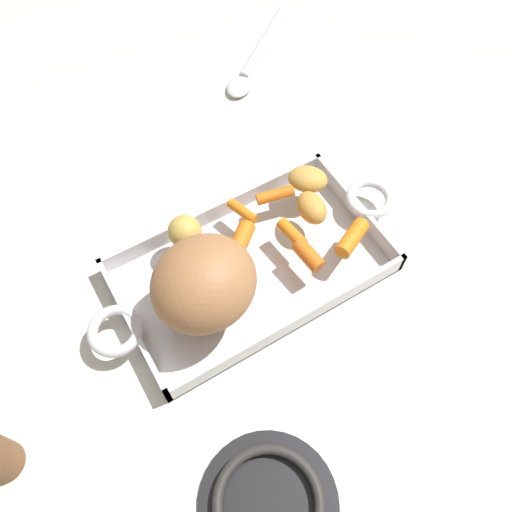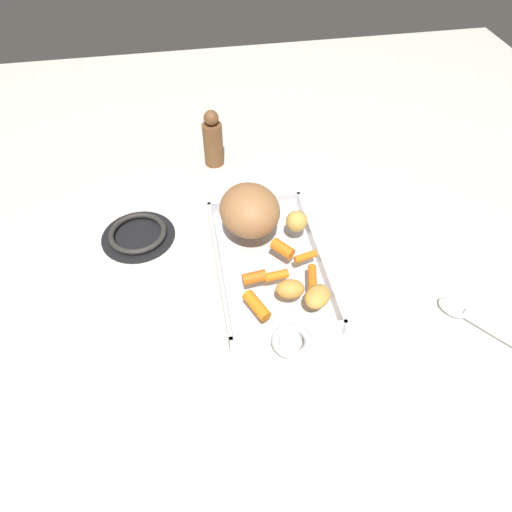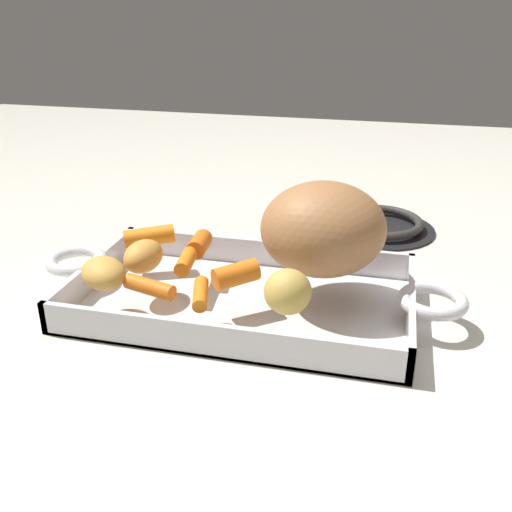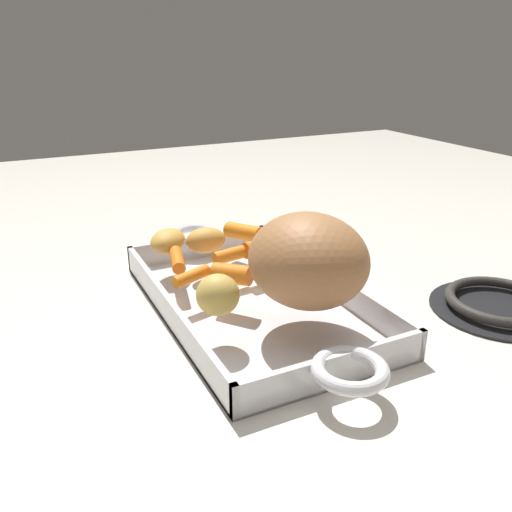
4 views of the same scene
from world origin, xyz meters
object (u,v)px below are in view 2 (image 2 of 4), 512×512
object	(u,v)px
serving_spoon	(496,332)
pork_roast	(250,210)
baby_carrot_northeast	(283,250)
baby_carrot_southeast	(305,257)
baby_carrot_northwest	(254,277)
baby_carrot_long	(312,277)
potato_halved	(317,297)
roasting_dish	(269,263)
pepper_mill	(213,141)
baby_carrot_center_left	(257,306)
stove_burner_rear	(138,234)
potato_golden_small	(297,221)
baby_carrot_center_right	(277,276)
potato_whole	(290,289)

from	to	relation	value
serving_spoon	pork_roast	bearing A→B (deg)	14.46
serving_spoon	baby_carrot_northeast	bearing A→B (deg)	19.37
baby_carrot_southeast	serving_spoon	xyz separation A→B (m)	(-0.20, -0.30, -0.04)
baby_carrot_northwest	baby_carrot_northeast	bearing A→B (deg)	-49.41
baby_carrot_northeast	baby_carrot_long	world-z (taller)	baby_carrot_northeast
baby_carrot_northeast	baby_carrot_southeast	distance (m)	0.04
serving_spoon	potato_halved	bearing A→B (deg)	34.51
serving_spoon	baby_carrot_long	bearing A→B (deg)	25.97
roasting_dish	baby_carrot_long	size ratio (longest dim) A/B	8.65
baby_carrot_southeast	pepper_mill	distance (m)	0.42
baby_carrot_center_left	stove_burner_rear	bearing A→B (deg)	39.26
roasting_dish	potato_golden_small	distance (m)	0.10
potato_golden_small	stove_burner_rear	xyz separation A→B (m)	(0.07, 0.33, -0.05)
potato_halved	pepper_mill	distance (m)	0.51
baby_carrot_northwest	stove_burner_rear	bearing A→B (deg)	48.34
baby_carrot_center_left	potato_golden_small	xyz separation A→B (m)	(0.19, -0.12, 0.01)
baby_carrot_center_left	stove_burner_rear	distance (m)	0.34
serving_spoon	baby_carrot_southeast	bearing A→B (deg)	18.49
baby_carrot_center_left	potato_halved	bearing A→B (deg)	-91.18
baby_carrot_southeast	pepper_mill	bearing A→B (deg)	18.82
baby_carrot_long	pepper_mill	distance (m)	0.47
baby_carrot_northwest	stove_burner_rear	size ratio (longest dim) A/B	0.28
potato_golden_small	baby_carrot_long	bearing A→B (deg)	179.06
baby_carrot_center_right	stove_burner_rear	bearing A→B (deg)	53.16
baby_carrot_northeast	stove_burner_rear	world-z (taller)	baby_carrot_northeast
baby_carrot_long	serving_spoon	xyz separation A→B (m)	(-0.15, -0.30, -0.04)
roasting_dish	potato_halved	distance (m)	0.15
potato_golden_small	potato_halved	size ratio (longest dim) A/B	0.80
baby_carrot_northwest	potato_golden_small	size ratio (longest dim) A/B	0.98
potato_halved	baby_carrot_southeast	bearing A→B (deg)	-2.65
baby_carrot_northwest	pepper_mill	distance (m)	0.43
baby_carrot_long	potato_halved	bearing A→B (deg)	174.78
baby_carrot_northeast	potato_whole	size ratio (longest dim) A/B	0.88
baby_carrot_northeast	serving_spoon	size ratio (longest dim) A/B	0.22
baby_carrot_center_right	baby_carrot_long	xyz separation A→B (m)	(-0.01, -0.06, -0.00)
baby_carrot_center_right	potato_golden_small	bearing A→B (deg)	-28.27
baby_carrot_center_right	baby_carrot_northwest	xyz separation A→B (m)	(0.00, 0.04, 0.00)
baby_carrot_southeast	potato_golden_small	world-z (taller)	potato_golden_small
pork_roast	potato_whole	bearing A→B (deg)	-167.09
baby_carrot_northeast	potato_whole	xyz separation A→B (m)	(-0.10, 0.01, 0.01)
baby_carrot_long	baby_carrot_northwest	bearing A→B (deg)	81.77
potato_golden_small	pepper_mill	xyz separation A→B (m)	(0.31, 0.14, 0.01)
potato_whole	potato_halved	distance (m)	0.05
baby_carrot_long	pepper_mill	xyz separation A→B (m)	(0.45, 0.13, 0.02)
potato_golden_small	serving_spoon	distance (m)	0.42
baby_carrot_northeast	roasting_dish	bearing A→B (deg)	79.79
baby_carrot_northwest	potato_golden_small	bearing A→B (deg)	-41.47
pork_roast	baby_carrot_center_right	xyz separation A→B (m)	(-0.14, -0.03, -0.04)
baby_carrot_center_right	potato_whole	distance (m)	0.05
baby_carrot_long	baby_carrot_center_left	distance (m)	0.12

